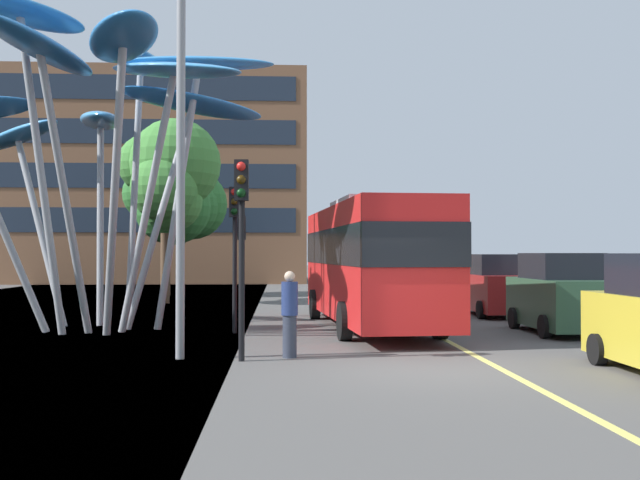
{
  "coord_description": "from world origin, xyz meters",
  "views": [
    {
      "loc": [
        -2.75,
        -13.71,
        2.13
      ],
      "look_at": [
        -1.7,
        6.55,
        2.5
      ],
      "focal_mm": 42.12,
      "sensor_mm": 36.0,
      "label": 1
    }
  ],
  "objects_px": {
    "traffic_light_kerb_near": "(242,216)",
    "traffic_light_kerb_far": "(235,228)",
    "red_bus": "(370,258)",
    "street_lamp": "(197,86)",
    "traffic_light_island_mid": "(242,244)",
    "car_parked_far": "(497,287)",
    "leaf_sculpture": "(98,95)",
    "car_parked_mid": "(560,295)",
    "car_far_side": "(421,275)",
    "pedestrian": "(290,314)",
    "car_side_street": "(449,281)"
  },
  "relations": [
    {
      "from": "traffic_light_kerb_far",
      "to": "car_parked_mid",
      "type": "distance_m",
      "value": 8.93
    },
    {
      "from": "traffic_light_kerb_near",
      "to": "car_parked_mid",
      "type": "bearing_deg",
      "value": 30.67
    },
    {
      "from": "car_parked_far",
      "to": "leaf_sculpture",
      "type": "bearing_deg",
      "value": -159.36
    },
    {
      "from": "traffic_light_kerb_near",
      "to": "red_bus",
      "type": "bearing_deg",
      "value": 62.7
    },
    {
      "from": "street_lamp",
      "to": "car_parked_mid",
      "type": "bearing_deg",
      "value": 25.68
    },
    {
      "from": "car_parked_mid",
      "to": "street_lamp",
      "type": "distance_m",
      "value": 11.19
    },
    {
      "from": "car_far_side",
      "to": "street_lamp",
      "type": "xyz_separation_m",
      "value": [
        -9.13,
        -23.95,
        4.53
      ]
    },
    {
      "from": "pedestrian",
      "to": "street_lamp",
      "type": "bearing_deg",
      "value": -178.41
    },
    {
      "from": "car_parked_mid",
      "to": "car_parked_far",
      "type": "distance_m",
      "value": 5.72
    },
    {
      "from": "red_bus",
      "to": "car_parked_mid",
      "type": "bearing_deg",
      "value": -17.11
    },
    {
      "from": "traffic_light_kerb_far",
      "to": "car_parked_mid",
      "type": "bearing_deg",
      "value": -2.32
    },
    {
      "from": "red_bus",
      "to": "street_lamp",
      "type": "bearing_deg",
      "value": -125.57
    },
    {
      "from": "red_bus",
      "to": "street_lamp",
      "type": "distance_m",
      "value": 8.13
    },
    {
      "from": "traffic_light_kerb_near",
      "to": "traffic_light_kerb_far",
      "type": "bearing_deg",
      "value": 95.02
    },
    {
      "from": "traffic_light_kerb_near",
      "to": "car_side_street",
      "type": "relative_size",
      "value": 0.99
    },
    {
      "from": "traffic_light_kerb_near",
      "to": "car_parked_mid",
      "type": "xyz_separation_m",
      "value": [
        8.27,
        4.91,
        -1.86
      ]
    },
    {
      "from": "traffic_light_island_mid",
      "to": "car_parked_mid",
      "type": "bearing_deg",
      "value": -31.64
    },
    {
      "from": "leaf_sculpture",
      "to": "car_parked_far",
      "type": "xyz_separation_m",
      "value": [
        12.47,
        4.7,
        -5.49
      ]
    },
    {
      "from": "red_bus",
      "to": "leaf_sculpture",
      "type": "distance_m",
      "value": 8.8
    },
    {
      "from": "leaf_sculpture",
      "to": "car_parked_mid",
      "type": "distance_m",
      "value": 13.7
    },
    {
      "from": "traffic_light_kerb_far",
      "to": "car_far_side",
      "type": "distance_m",
      "value": 21.11
    },
    {
      "from": "traffic_light_island_mid",
      "to": "red_bus",
      "type": "bearing_deg",
      "value": -45.35
    },
    {
      "from": "red_bus",
      "to": "car_parked_mid",
      "type": "height_order",
      "value": "red_bus"
    },
    {
      "from": "leaf_sculpture",
      "to": "red_bus",
      "type": "bearing_deg",
      "value": 3.82
    },
    {
      "from": "leaf_sculpture",
      "to": "car_parked_far",
      "type": "bearing_deg",
      "value": 20.64
    },
    {
      "from": "leaf_sculpture",
      "to": "traffic_light_kerb_near",
      "type": "xyz_separation_m",
      "value": [
        4.24,
        -5.93,
        -3.61
      ]
    },
    {
      "from": "leaf_sculpture",
      "to": "car_far_side",
      "type": "xyz_separation_m",
      "value": [
        12.43,
        18.5,
        -5.46
      ]
    },
    {
      "from": "traffic_light_island_mid",
      "to": "car_parked_far",
      "type": "xyz_separation_m",
      "value": [
        8.76,
        0.29,
        -1.47
      ]
    },
    {
      "from": "car_parked_far",
      "to": "pedestrian",
      "type": "bearing_deg",
      "value": -125.75
    },
    {
      "from": "car_far_side",
      "to": "pedestrian",
      "type": "height_order",
      "value": "car_far_side"
    },
    {
      "from": "street_lamp",
      "to": "car_side_street",
      "type": "bearing_deg",
      "value": 62.49
    },
    {
      "from": "traffic_light_kerb_near",
      "to": "traffic_light_kerb_far",
      "type": "height_order",
      "value": "traffic_light_kerb_near"
    },
    {
      "from": "traffic_light_kerb_far",
      "to": "car_parked_mid",
      "type": "xyz_separation_m",
      "value": [
        8.73,
        -0.35,
        -1.81
      ]
    },
    {
      "from": "leaf_sculpture",
      "to": "street_lamp",
      "type": "relative_size",
      "value": 1.21
    },
    {
      "from": "traffic_light_kerb_far",
      "to": "pedestrian",
      "type": "bearing_deg",
      "value": -73.31
    },
    {
      "from": "traffic_light_kerb_near",
      "to": "car_parked_far",
      "type": "height_order",
      "value": "traffic_light_kerb_near"
    },
    {
      "from": "leaf_sculpture",
      "to": "car_far_side",
      "type": "distance_m",
      "value": 22.95
    },
    {
      "from": "car_parked_mid",
      "to": "car_far_side",
      "type": "distance_m",
      "value": 19.52
    },
    {
      "from": "red_bus",
      "to": "car_far_side",
      "type": "xyz_separation_m",
      "value": [
        4.87,
        18.0,
        -0.99
      ]
    },
    {
      "from": "traffic_light_kerb_near",
      "to": "traffic_light_island_mid",
      "type": "height_order",
      "value": "traffic_light_kerb_near"
    },
    {
      "from": "red_bus",
      "to": "traffic_light_kerb_far",
      "type": "distance_m",
      "value": 4.04
    },
    {
      "from": "traffic_light_island_mid",
      "to": "car_far_side",
      "type": "distance_m",
      "value": 16.64
    },
    {
      "from": "traffic_light_island_mid",
      "to": "car_side_street",
      "type": "height_order",
      "value": "traffic_light_island_mid"
    },
    {
      "from": "car_parked_mid",
      "to": "pedestrian",
      "type": "relative_size",
      "value": 2.27
    },
    {
      "from": "traffic_light_kerb_near",
      "to": "traffic_light_island_mid",
      "type": "xyz_separation_m",
      "value": [
        -0.54,
        10.33,
        -0.41
      ]
    },
    {
      "from": "car_parked_far",
      "to": "car_side_street",
      "type": "bearing_deg",
      "value": 90.12
    },
    {
      "from": "car_parked_mid",
      "to": "car_side_street",
      "type": "height_order",
      "value": "car_parked_mid"
    },
    {
      "from": "car_parked_far",
      "to": "car_side_street",
      "type": "distance_m",
      "value": 7.42
    },
    {
      "from": "traffic_light_island_mid",
      "to": "traffic_light_kerb_near",
      "type": "bearing_deg",
      "value": -87.03
    },
    {
      "from": "red_bus",
      "to": "car_side_street",
      "type": "height_order",
      "value": "red_bus"
    }
  ]
}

